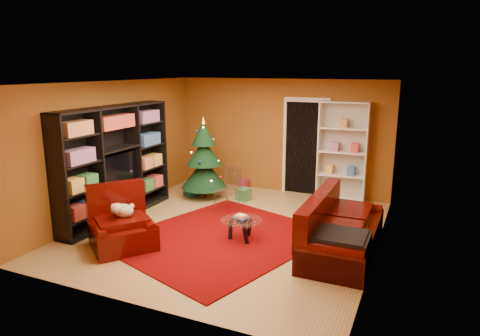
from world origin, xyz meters
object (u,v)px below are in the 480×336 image
at_px(christmas_tree, 204,158).
at_px(armchair, 122,224).
at_px(white_bookshelf, 342,152).
at_px(coffee_table, 242,230).
at_px(rug, 220,238).
at_px(gift_box_red, 243,184).
at_px(media_unit, 115,163).
at_px(dog, 124,211).
at_px(acrylic_chair, 227,192).
at_px(gift_box_green, 243,194).
at_px(sofa, 344,224).
at_px(gift_box_teal, 192,189).

bearing_deg(christmas_tree, armchair, -87.82).
height_order(white_bookshelf, coffee_table, white_bookshelf).
bearing_deg(rug, gift_box_red, 106.00).
height_order(media_unit, gift_box_red, media_unit).
bearing_deg(media_unit, christmas_tree, 65.24).
bearing_deg(dog, armchair, -135.00).
distance_m(rug, coffee_table, 0.42).
bearing_deg(media_unit, rug, -3.26).
height_order(white_bookshelf, acrylic_chair, white_bookshelf).
bearing_deg(rug, acrylic_chair, 110.31).
bearing_deg(armchair, gift_box_red, 32.60).
bearing_deg(rug, gift_box_green, 102.81).
relative_size(gift_box_red, coffee_table, 0.30).
distance_m(coffee_table, acrylic_chair, 1.51).
relative_size(dog, coffee_table, 0.56).
xyz_separation_m(christmas_tree, coffee_table, (1.75, -1.93, -0.70)).
distance_m(christmas_tree, sofa, 3.85).
bearing_deg(coffee_table, dog, -149.43).
distance_m(white_bookshelf, armchair, 4.87).
bearing_deg(media_unit, white_bookshelf, 38.53).
distance_m(media_unit, gift_box_green, 2.83).
bearing_deg(armchair, gift_box_green, 24.13).
bearing_deg(gift_box_green, white_bookshelf, 24.39).
bearing_deg(acrylic_chair, gift_box_teal, 167.60).
bearing_deg(gift_box_red, acrylic_chair, -77.39).
xyz_separation_m(gift_box_red, dog, (-0.40, -3.94, 0.49)).
bearing_deg(media_unit, gift_box_green, 48.99).
xyz_separation_m(media_unit, christmas_tree, (0.89, 1.86, -0.19)).
relative_size(christmas_tree, gift_box_green, 6.94).
height_order(gift_box_teal, dog, dog).
bearing_deg(gift_box_green, rug, -77.19).
bearing_deg(christmas_tree, coffee_table, -47.81).
bearing_deg(gift_box_green, acrylic_chair, -89.76).
height_order(armchair, acrylic_chair, acrylic_chair).
xyz_separation_m(rug, christmas_tree, (-1.38, 2.02, 0.88)).
distance_m(media_unit, gift_box_red, 3.35).
distance_m(christmas_tree, dog, 2.92).
bearing_deg(gift_box_green, media_unit, -131.97).
distance_m(sofa, coffee_table, 1.68).
xyz_separation_m(gift_box_green, white_bookshelf, (1.94, 0.88, 0.94)).
bearing_deg(christmas_tree, gift_box_teal, -174.67).
distance_m(rug, media_unit, 2.52).
relative_size(armchair, coffee_table, 1.45).
xyz_separation_m(armchair, coffee_table, (1.64, 1.04, -0.22)).
xyz_separation_m(coffee_table, acrylic_chair, (-0.86, 1.22, 0.22)).
bearing_deg(white_bookshelf, coffee_table, -111.89).
xyz_separation_m(white_bookshelf, acrylic_chair, (-1.94, -1.72, -0.66)).
height_order(christmas_tree, dog, christmas_tree).
bearing_deg(acrylic_chair, gift_box_red, 119.78).
height_order(rug, media_unit, media_unit).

